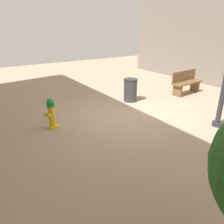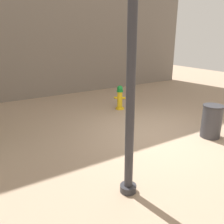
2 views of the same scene
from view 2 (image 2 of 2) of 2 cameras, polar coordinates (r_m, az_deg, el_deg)
ground_plane at (r=6.47m, az=10.29°, el=-5.33°), size 23.40×23.40×0.00m
fire_hydrant at (r=8.39m, az=1.91°, el=3.54°), size 0.36×0.36×0.86m
street_lamp at (r=3.43m, az=4.92°, el=20.29°), size 0.36×0.36×4.36m
trash_bin at (r=6.58m, az=22.92°, el=-2.06°), size 0.52×0.52×0.86m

